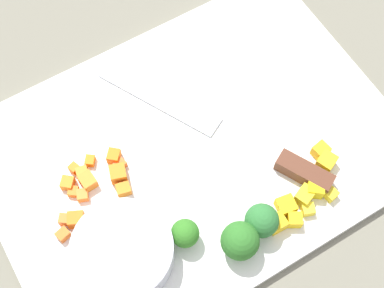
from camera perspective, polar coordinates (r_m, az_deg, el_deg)
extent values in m
plane|color=slate|center=(0.67, 0.00, -0.80)|extent=(4.00, 4.00, 0.00)
cube|color=white|center=(0.66, 0.00, -0.59)|extent=(0.47, 0.34, 0.01)
cylinder|color=#B2B5C3|center=(0.60, -6.91, -10.65)|extent=(0.11, 0.11, 0.04)
cube|color=silver|center=(0.69, -3.32, 4.72)|extent=(0.10, 0.16, 0.00)
cube|color=brown|center=(0.65, 11.20, -2.81)|extent=(0.05, 0.07, 0.02)
cube|color=orange|center=(0.65, -10.89, -2.99)|extent=(0.02, 0.02, 0.01)
cube|color=orange|center=(0.65, -12.35, -3.86)|extent=(0.02, 0.02, 0.01)
cube|color=orange|center=(0.64, -12.57, -7.41)|extent=(0.02, 0.02, 0.01)
cube|color=orange|center=(0.64, -10.91, -5.06)|extent=(0.02, 0.02, 0.01)
cube|color=orange|center=(0.64, -7.41, -2.97)|extent=(0.02, 0.02, 0.02)
cube|color=orange|center=(0.63, -11.52, -7.45)|extent=(0.02, 0.02, 0.02)
cube|color=orange|center=(0.66, -11.72, -2.40)|extent=(0.01, 0.01, 0.01)
cube|color=orange|center=(0.65, -7.84, -1.23)|extent=(0.02, 0.02, 0.01)
cube|color=orange|center=(0.63, -12.79, -8.84)|extent=(0.02, 0.01, 0.01)
cube|color=orange|center=(0.65, -11.80, -4.69)|extent=(0.02, 0.02, 0.01)
cube|color=orange|center=(0.66, -10.18, -1.67)|extent=(0.02, 0.02, 0.01)
cube|color=orange|center=(0.64, -10.40, -3.67)|extent=(0.02, 0.02, 0.01)
cube|color=orange|center=(0.65, -7.22, -2.04)|extent=(0.01, 0.01, 0.01)
cube|color=orange|center=(0.64, -6.88, -4.53)|extent=(0.02, 0.02, 0.01)
cube|color=yellow|center=(0.65, 12.77, -3.26)|extent=(0.02, 0.02, 0.01)
cube|color=yellow|center=(0.64, 11.54, -6.44)|extent=(0.02, 0.02, 0.01)
cube|color=yellow|center=(0.63, 10.25, -7.50)|extent=(0.02, 0.02, 0.01)
cube|color=yellow|center=(0.62, 8.50, -7.86)|extent=(0.02, 0.02, 0.02)
cube|color=yellow|center=(0.66, 13.32, -1.77)|extent=(0.03, 0.02, 0.02)
cube|color=yellow|center=(0.65, 13.61, -4.80)|extent=(0.02, 0.02, 0.01)
cube|color=yellow|center=(0.63, 9.39, -6.13)|extent=(0.02, 0.02, 0.02)
cube|color=yellow|center=(0.66, 12.78, -0.68)|extent=(0.02, 0.02, 0.02)
cube|color=yellow|center=(0.64, 11.22, -5.13)|extent=(0.03, 0.02, 0.02)
cube|color=yellow|center=(0.64, 12.25, -4.28)|extent=(0.03, 0.03, 0.02)
cylinder|color=#98C45C|center=(0.61, 4.71, -10.09)|extent=(0.01, 0.01, 0.01)
sphere|color=#2E7026|center=(0.60, 4.84, -9.65)|extent=(0.04, 0.04, 0.04)
cylinder|color=#80AC5F|center=(0.62, 6.85, -8.09)|extent=(0.01, 0.01, 0.01)
sphere|color=#2D7233|center=(0.61, 7.02, -7.64)|extent=(0.04, 0.04, 0.04)
cylinder|color=#8EB26D|center=(0.61, -0.69, -9.32)|extent=(0.01, 0.01, 0.01)
sphere|color=#337B24|center=(0.60, -0.71, -8.95)|extent=(0.03, 0.03, 0.03)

